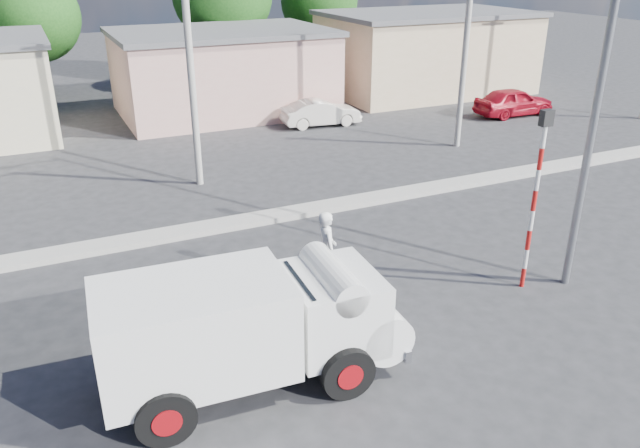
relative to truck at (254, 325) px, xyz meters
name	(u,v)px	position (x,y,z in m)	size (l,w,h in m)	color
ground_plane	(450,351)	(3.92, -0.74, -1.27)	(120.00, 120.00, 0.00)	#2A2A2D
median	(297,212)	(3.92, 7.26, -1.19)	(40.00, 0.80, 0.16)	#99968E
truck	(254,325)	(0.00, 0.00, 0.00)	(5.68, 2.51, 2.30)	black
bicycle	(327,278)	(2.61, 2.39, -0.80)	(0.63, 1.80, 0.94)	black
cyclist	(327,261)	(2.61, 2.39, -0.35)	(0.67, 0.44, 1.84)	white
car_cream	(321,113)	(9.16, 16.69, -0.67)	(1.27, 3.66, 1.20)	silver
car_red	(514,102)	(18.63, 14.44, -0.58)	(1.63, 4.04, 1.38)	#AA0E20
traffic_pole	(536,186)	(7.12, 0.76, 1.32)	(0.28, 0.18, 4.36)	red
streetlight	(596,81)	(8.06, 0.46, 3.69)	(2.34, 0.22, 9.00)	slate
building_row	(205,70)	(5.02, 21.26, 0.86)	(37.80, 7.30, 4.44)	beige
tree_row	(108,5)	(1.65, 27.87, 3.55)	(34.13, 7.32, 8.10)	#38281E
utility_poles	(335,56)	(7.17, 11.26, 2.80)	(35.40, 0.24, 8.00)	#99968E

